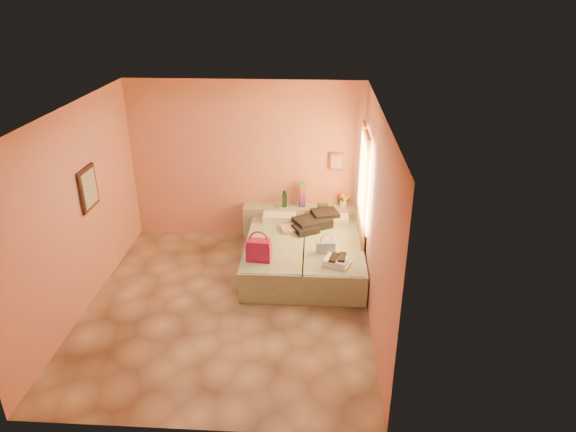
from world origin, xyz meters
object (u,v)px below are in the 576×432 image
at_px(bed_right, 332,257).
at_px(towel_stack, 338,262).
at_px(flower_vase, 344,199).
at_px(bed_left, 276,255).
at_px(green_book, 323,205).
at_px(headboard_ledge, 302,223).
at_px(water_bottle, 285,199).
at_px(magenta_handbag, 259,250).
at_px(blue_handbag, 326,247).

distance_m(bed_right, towel_stack, 0.74).
bearing_deg(bed_right, flower_vase, 79.63).
height_order(bed_left, green_book, green_book).
xyz_separation_m(bed_left, green_book, (0.74, 1.09, 0.41)).
distance_m(headboard_ledge, towel_stack, 1.84).
distance_m(water_bottle, magenta_handbag, 1.65).
bearing_deg(headboard_ledge, blue_handbag, -73.21).
bearing_deg(blue_handbag, water_bottle, 110.72).
relative_size(water_bottle, magenta_handbag, 0.78).
relative_size(bed_left, bed_right, 1.00).
xyz_separation_m(headboard_ledge, towel_stack, (0.58, -1.73, 0.23)).
height_order(water_bottle, magenta_handbag, water_bottle).
relative_size(headboard_ledge, bed_left, 1.02).
xyz_separation_m(magenta_handbag, towel_stack, (1.15, -0.09, -0.12)).
height_order(bed_left, magenta_handbag, magenta_handbag).
xyz_separation_m(green_book, towel_stack, (0.21, -1.77, -0.11)).
height_order(headboard_ledge, bed_left, headboard_ledge).
relative_size(blue_handbag, towel_stack, 0.80).
xyz_separation_m(bed_left, magenta_handbag, (-0.20, -0.59, 0.42)).
xyz_separation_m(bed_right, magenta_handbag, (-1.10, -0.59, 0.42)).
bearing_deg(magenta_handbag, green_book, 65.66).
bearing_deg(blue_handbag, bed_left, 151.07).
xyz_separation_m(water_bottle, green_book, (0.67, 0.06, -0.13)).
bearing_deg(flower_vase, magenta_handbag, -127.13).
xyz_separation_m(bed_right, water_bottle, (-0.83, 1.03, 0.54)).
height_order(flower_vase, towel_stack, flower_vase).
height_order(water_bottle, blue_handbag, water_bottle).
bearing_deg(blue_handbag, bed_right, 62.83).
bearing_deg(bed_left, flower_vase, 45.04).
distance_m(green_book, flower_vase, 0.38).
bearing_deg(headboard_ledge, bed_right, -63.43).
relative_size(green_book, flower_vase, 0.62).
distance_m(bed_right, flower_vase, 1.25).
bearing_deg(towel_stack, bed_right, 94.55).
bearing_deg(headboard_ledge, water_bottle, -176.40).
distance_m(bed_left, water_bottle, 1.17).
height_order(headboard_ledge, magenta_handbag, magenta_handbag).
height_order(bed_right, towel_stack, towel_stack).
xyz_separation_m(headboard_ledge, water_bottle, (-0.30, -0.02, 0.47)).
height_order(bed_left, bed_right, same).
distance_m(green_book, magenta_handbag, 1.93).
height_order(green_book, flower_vase, flower_vase).
distance_m(bed_left, towel_stack, 1.21).
xyz_separation_m(headboard_ledge, bed_right, (0.52, -1.05, -0.08)).
xyz_separation_m(bed_right, green_book, (-0.16, 1.09, 0.41)).
bearing_deg(bed_left, blue_handbag, -22.06).
bearing_deg(water_bottle, flower_vase, 4.51).
height_order(water_bottle, towel_stack, water_bottle).
bearing_deg(magenta_handbag, headboard_ledge, 75.70).
distance_m(bed_left, flower_vase, 1.65).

